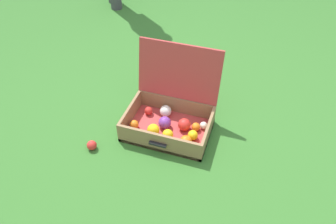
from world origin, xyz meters
name	(u,v)px	position (x,y,z in m)	size (l,w,h in m)	color
ground_plane	(179,127)	(0.00, 0.00, 0.00)	(16.00, 16.00, 0.00)	#336B28
open_suitcase	(171,114)	(-0.05, -0.01, 0.11)	(0.55, 0.48, 0.52)	#B23838
stray_ball_on_grass	(92,145)	(-0.46, -0.36, 0.03)	(0.06, 0.06, 0.06)	red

